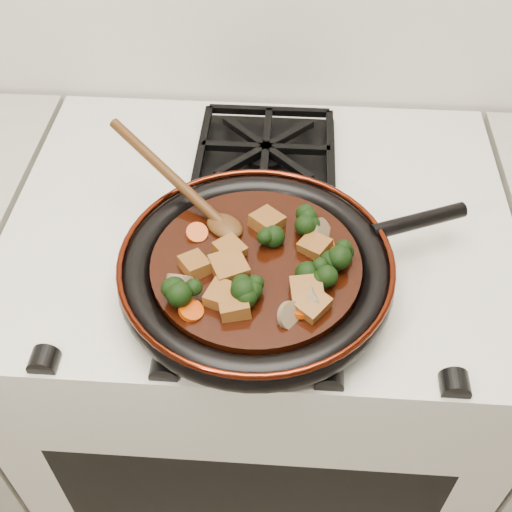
{
  "coord_description": "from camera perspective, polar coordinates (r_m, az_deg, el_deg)",
  "views": [
    {
      "loc": [
        0.04,
        0.99,
        1.57
      ],
      "look_at": [
        0.0,
        1.54,
        0.97
      ],
      "focal_mm": 45.0,
      "sensor_mm": 36.0,
      "label": 1
    }
  ],
  "objects": [
    {
      "name": "skillet",
      "position": [
        0.84,
        0.13,
        -1.17
      ],
      "size": [
        0.47,
        0.36,
        0.05
      ],
      "rotation": [
        0.0,
        0.0,
        0.4
      ],
      "color": "black",
      "rests_on": "burner_grate_front"
    },
    {
      "name": "broccoli_floret_4",
      "position": [
        0.8,
        5.36,
        -2.12
      ],
      "size": [
        0.09,
        0.08,
        0.06
      ],
      "primitive_type": null,
      "rotation": [
        -0.13,
        -0.06,
        1.14
      ],
      "color": "black",
      "rests_on": "braising_sauce"
    },
    {
      "name": "burner_grate_back",
      "position": [
        1.07,
        0.88,
        9.23
      ],
      "size": [
        0.23,
        0.23,
        0.03
      ],
      "primitive_type": null,
      "color": "black",
      "rests_on": "stove"
    },
    {
      "name": "tofu_cube_1",
      "position": [
        0.87,
        0.98,
        3.07
      ],
      "size": [
        0.05,
        0.05,
        0.02
      ],
      "primitive_type": "cube",
      "rotation": [
        -0.01,
        0.11,
        0.85
      ],
      "color": "brown",
      "rests_on": "braising_sauce"
    },
    {
      "name": "tofu_cube_3",
      "position": [
        0.83,
        -2.37,
        0.53
      ],
      "size": [
        0.05,
        0.05,
        0.02
      ],
      "primitive_type": "cube",
      "rotation": [
        0.05,
        -0.06,
        2.32
      ],
      "color": "brown",
      "rests_on": "braising_sauce"
    },
    {
      "name": "carrot_coin_3",
      "position": [
        0.85,
        5.99,
        0.97
      ],
      "size": [
        0.03,
        0.03,
        0.02
      ],
      "primitive_type": "cylinder",
      "rotation": [
        -0.27,
        0.11,
        0.0
      ],
      "color": "#BA3A05",
      "rests_on": "braising_sauce"
    },
    {
      "name": "mushroom_slice_2",
      "position": [
        0.77,
        3.07,
        -5.3
      ],
      "size": [
        0.04,
        0.04,
        0.03
      ],
      "primitive_type": "cylinder",
      "rotation": [
        0.96,
        0.0,
        0.93
      ],
      "color": "brown",
      "rests_on": "braising_sauce"
    },
    {
      "name": "mushroom_slice_0",
      "position": [
        0.81,
        -6.76,
        -2.03
      ],
      "size": [
        0.04,
        0.03,
        0.03
      ],
      "primitive_type": "cylinder",
      "rotation": [
        0.96,
        0.0,
        3.05
      ],
      "color": "brown",
      "rests_on": "braising_sauce"
    },
    {
      "name": "broccoli_floret_1",
      "position": [
        0.83,
        7.54,
        -0.06
      ],
      "size": [
        0.08,
        0.08,
        0.06
      ],
      "primitive_type": null,
      "rotation": [
        -0.08,
        -0.16,
        1.31
      ],
      "color": "black",
      "rests_on": "braising_sauce"
    },
    {
      "name": "burner_grate_front",
      "position": [
        0.87,
        -0.16,
        -2.24
      ],
      "size": [
        0.23,
        0.23,
        0.03
      ],
      "primitive_type": null,
      "color": "black",
      "rests_on": "stove"
    },
    {
      "name": "broccoli_floret_2",
      "position": [
        0.86,
        4.19,
        2.8
      ],
      "size": [
        0.08,
        0.09,
        0.07
      ],
      "primitive_type": null,
      "rotation": [
        0.24,
        0.07,
        2.53
      ],
      "color": "black",
      "rests_on": "braising_sauce"
    },
    {
      "name": "tofu_cube_8",
      "position": [
        0.82,
        -5.49,
        -0.83
      ],
      "size": [
        0.05,
        0.05,
        0.03
      ],
      "primitive_type": "cube",
      "rotation": [
        0.07,
        0.11,
        2.21
      ],
      "color": "brown",
      "rests_on": "braising_sauce"
    },
    {
      "name": "tofu_cube_4",
      "position": [
        0.77,
        5.03,
        -4.43
      ],
      "size": [
        0.05,
        0.05,
        0.03
      ],
      "primitive_type": "cube",
      "rotation": [
        0.07,
        -0.1,
        0.89
      ],
      "color": "brown",
      "rests_on": "braising_sauce"
    },
    {
      "name": "carrot_coin_1",
      "position": [
        0.77,
        4.0,
        -4.77
      ],
      "size": [
        0.03,
        0.03,
        0.01
      ],
      "primitive_type": "cylinder",
      "rotation": [
        -0.17,
        0.02,
        0.0
      ],
      "color": "#BA3A05",
      "rests_on": "braising_sauce"
    },
    {
      "name": "carrot_coin_0",
      "position": [
        0.86,
        -5.27,
        2.06
      ],
      "size": [
        0.03,
        0.03,
        0.02
      ],
      "primitive_type": "cylinder",
      "rotation": [
        0.34,
        0.22,
        0.0
      ],
      "color": "#BA3A05",
      "rests_on": "braising_sauce"
    },
    {
      "name": "tofu_cube_7",
      "position": [
        0.78,
        -3.07,
        -3.55
      ],
      "size": [
        0.04,
        0.05,
        0.02
      ],
      "primitive_type": "cube",
      "rotation": [
        -0.02,
        0.01,
        1.23
      ],
      "color": "brown",
      "rests_on": "braising_sauce"
    },
    {
      "name": "mushroom_slice_3",
      "position": [
        0.78,
        5.49,
        -3.86
      ],
      "size": [
        0.04,
        0.04,
        0.03
      ],
      "primitive_type": "cylinder",
      "rotation": [
        0.97,
        0.0,
        1.89
      ],
      "color": "brown",
      "rests_on": "braising_sauce"
    },
    {
      "name": "mushroom_slice_1",
      "position": [
        0.86,
        5.93,
        2.17
      ],
      "size": [
        0.03,
        0.04,
        0.03
      ],
      "primitive_type": "cylinder",
      "rotation": [
        0.92,
        0.0,
        1.43
      ],
      "color": "brown",
      "rests_on": "braising_sauce"
    },
    {
      "name": "tofu_cube_2",
      "position": [
        0.77,
        -2.0,
        -4.33
      ],
      "size": [
        0.05,
        0.05,
        0.03
      ],
      "primitive_type": "cube",
      "rotation": [
        -0.09,
        0.07,
        1.82
      ],
      "color": "brown",
      "rests_on": "braising_sauce"
    },
    {
      "name": "broccoli_floret_5",
      "position": [
        0.78,
        -0.61,
        -3.44
      ],
      "size": [
        0.08,
        0.08,
        0.06
      ],
      "primitive_type": null,
      "rotation": [
        -0.14,
        0.05,
        2.79
      ],
      "color": "black",
      "rests_on": "braising_sauce"
    },
    {
      "name": "tofu_cube_5",
      "position": [
        0.79,
        4.55,
        -3.25
      ],
      "size": [
        0.05,
        0.05,
        0.03
      ],
      "primitive_type": "cube",
      "rotation": [
        0.1,
        -0.06,
        0.13
      ],
      "color": "brown",
      "rests_on": "braising_sauce"
    },
    {
      "name": "wooden_spoon",
      "position": [
        0.89,
        -5.68,
        5.33
      ],
      "size": [
        0.13,
        0.11,
        0.23
      ],
      "rotation": [
        0.0,
        0.0,
        2.47
      ],
      "color": "#42250E",
      "rests_on": "braising_sauce"
    },
    {
      "name": "tofu_cube_6",
      "position": [
        0.84,
        5.28,
        0.8
      ],
      "size": [
        0.05,
        0.05,
        0.03
      ],
      "primitive_type": "cube",
      "rotation": [
        -0.08,
        0.12,
        2.54
      ],
      "color": "brown",
      "rests_on": "braising_sauce"
    },
    {
      "name": "braising_sauce",
      "position": [
        0.84,
        0.0,
        -0.98
      ],
      "size": [
        0.27,
        0.27,
        0.02
      ],
      "primitive_type": "cylinder",
      "color": "black",
      "rests_on": "skillet"
    },
    {
      "name": "stove",
      "position": [
        1.32,
        0.3,
        -10.7
      ],
      "size": [
        0.76,
        0.6,
        0.9
      ],
      "primitive_type": "cube",
      "color": "beige",
      "rests_on": "ground"
    },
    {
      "name": "broccoli_floret_3",
      "position": [
        0.78,
        -6.54,
        -3.79
      ],
      "size": [
        0.09,
        0.09,
        0.06
      ],
      "primitive_type": null,
      "rotation": [
        0.03,
        0.15,
        2.58
      ],
      "color": "black",
      "rests_on": "braising_sauce"
    },
    {
      "name": "broccoli_floret_0",
      "position": [
        0.84,
        1.72,
        1.72
      ],
      "size": [
        0.07,
        0.08,
        0.07
      ],
      "primitive_type": null,
      "rotation": [
        -0.23,
        0.12,
        0.24
      ],
      "color": "black",
      "rests_on": "braising_sauce"
    },
    {
      "name": "carrot_coin_2",
      "position": [
        0.78,
        -5.79,
        -4.83
      ],
      "size": [
        0.03,
        0.03,
        0.02
      ],
      "primitive_type": "cylinder",
      "rotation": [
        0.07,
        0.33,
        0.0
      ],
      "color": "#BA3A05",
      "rests_on": "braising_sauce"
    },
    {
      "name": "tofu_cube_0",
      "position": [
        0.81,
        -2.4,
        -1.09
      ],
      "size": [
        0.06,
        0.06,
        0.03
      ],
      "primitive_type": "cube",
      "rotation": [
        -0.02,
        -0.03,
        2.02
      ],
      "color": "brown",
      "rests_on": "braising_sauce"
    }
  ]
}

